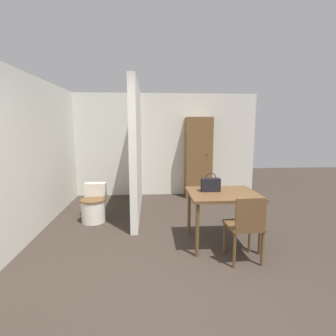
% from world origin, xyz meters
% --- Properties ---
extents(ground_plane, '(16.00, 16.00, 0.00)m').
position_xyz_m(ground_plane, '(0.00, 0.00, 0.00)').
color(ground_plane, '#382D26').
extents(wall_back, '(4.94, 0.12, 2.50)m').
position_xyz_m(wall_back, '(0.00, 4.13, 1.25)').
color(wall_back, silver).
rests_on(wall_back, ground_plane).
extents(wall_left, '(0.12, 5.07, 2.50)m').
position_xyz_m(wall_left, '(-2.03, 2.03, 1.25)').
color(wall_left, silver).
rests_on(wall_left, ground_plane).
extents(partition_wall, '(0.12, 2.50, 2.50)m').
position_xyz_m(partition_wall, '(-0.43, 2.82, 1.25)').
color(partition_wall, silver).
rests_on(partition_wall, ground_plane).
extents(dining_table, '(0.98, 0.84, 0.77)m').
position_xyz_m(dining_table, '(0.87, 1.18, 0.68)').
color(dining_table, brown).
rests_on(dining_table, ground_plane).
extents(wooden_chair, '(0.44, 0.44, 0.88)m').
position_xyz_m(wooden_chair, '(1.01, 0.63, 0.49)').
color(wooden_chair, brown).
rests_on(wooden_chair, ground_plane).
extents(toilet, '(0.44, 0.59, 0.66)m').
position_xyz_m(toilet, '(-1.20, 2.28, 0.27)').
color(toilet, silver).
rests_on(toilet, ground_plane).
extents(handbag, '(0.27, 0.12, 0.27)m').
position_xyz_m(handbag, '(0.71, 1.27, 0.87)').
color(handbag, black).
rests_on(handbag, dining_table).
extents(wooden_cabinet, '(0.62, 0.45, 1.92)m').
position_xyz_m(wooden_cabinet, '(1.00, 3.84, 0.96)').
color(wooden_cabinet, brown).
rests_on(wooden_cabinet, ground_plane).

